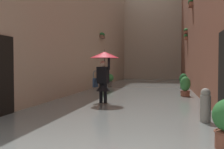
# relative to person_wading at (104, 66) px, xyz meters

# --- Properties ---
(ground_plane) EXTENTS (60.00, 60.00, 0.00)m
(ground_plane) POSITION_rel_person_wading_xyz_m (-0.69, -5.08, -1.38)
(ground_plane) COLOR gray
(flood_water) EXTENTS (6.30, 29.26, 0.09)m
(flood_water) POSITION_rel_person_wading_xyz_m (-0.69, -5.08, -1.33)
(flood_water) COLOR slate
(flood_water) RESTS_ON ground_plane
(building_facade_right) EXTENTS (2.04, 27.26, 8.38)m
(building_facade_right) POSITION_rel_person_wading_xyz_m (2.96, -5.07, 2.81)
(building_facade_right) COLOR tan
(building_facade_right) RESTS_ON ground_plane
(building_facade_far) EXTENTS (9.10, 1.80, 10.92)m
(building_facade_far) POSITION_rel_person_wading_xyz_m (-0.69, -17.61, 4.08)
(building_facade_far) COLOR tan
(building_facade_far) RESTS_ON ground_plane
(person_wading) EXTENTS (1.02, 1.02, 1.97)m
(person_wading) POSITION_rel_person_wading_xyz_m (0.00, 0.00, 0.00)
(person_wading) COLOR #2D2319
(person_wading) RESTS_ON ground_plane
(potted_plant_mid_left) EXTENTS (0.43, 0.43, 0.95)m
(potted_plant_mid_left) POSITION_rel_person_wading_xyz_m (-2.93, -2.72, -0.89)
(potted_plant_mid_left) COLOR brown
(potted_plant_mid_left) RESTS_ON ground_plane
(potted_plant_mid_right) EXTENTS (0.59, 0.59, 0.86)m
(potted_plant_mid_right) POSITION_rel_person_wading_xyz_m (1.52, -6.15, -0.89)
(potted_plant_mid_right) COLOR #66605B
(potted_plant_mid_right) RESTS_ON ground_plane
(potted_plant_near_left) EXTENTS (0.46, 0.46, 0.96)m
(potted_plant_near_left) POSITION_rel_person_wading_xyz_m (-3.06, -6.41, -0.86)
(potted_plant_near_left) COLOR #66605B
(potted_plant_near_left) RESTS_ON ground_plane
(potted_plant_far_right) EXTENTS (0.56, 0.56, 0.87)m
(potted_plant_far_right) POSITION_rel_person_wading_xyz_m (1.53, -7.62, -0.88)
(potted_plant_far_right) COLOR #66605B
(potted_plant_far_right) RESTS_ON ground_plane
(mooring_bollard) EXTENTS (0.25, 0.25, 0.89)m
(mooring_bollard) POSITION_rel_person_wading_xyz_m (-3.05, 2.44, -0.94)
(mooring_bollard) COLOR gray
(mooring_bollard) RESTS_ON ground_plane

